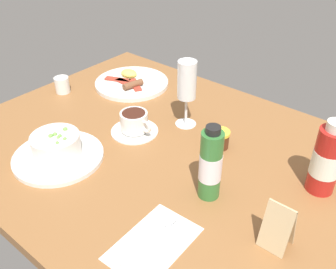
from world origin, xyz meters
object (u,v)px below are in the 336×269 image
object	(u,v)px
cutlery_setting	(155,241)
sauce_bottle_green	(211,165)
sauce_bottle_red	(327,160)
jam_jar	(219,139)
creamer_jug	(62,85)
breakfast_plate	(131,83)
coffee_cup	(134,124)
porridge_bowl	(57,149)
menu_card	(279,225)
wine_glass	(187,83)

from	to	relation	value
cutlery_setting	sauce_bottle_green	distance (cm)	19.83
cutlery_setting	sauce_bottle_red	distance (cm)	41.26
jam_jar	sauce_bottle_red	bearing A→B (deg)	1.96
creamer_jug	breakfast_plate	xyz separation A→B (cm)	(13.87, 18.44, -1.80)
coffee_cup	sauce_bottle_green	distance (cm)	32.07
coffee_cup	sauce_bottle_green	size ratio (longest dim) A/B	0.73
porridge_bowl	breakfast_plate	size ratio (longest dim) A/B	0.91
breakfast_plate	jam_jar	bearing A→B (deg)	-14.32
sauce_bottle_red	breakfast_plate	distance (cm)	71.48
sauce_bottle_red	breakfast_plate	bearing A→B (deg)	171.77
coffee_cup	sauce_bottle_green	world-z (taller)	sauce_bottle_green
coffee_cup	sauce_bottle_red	bearing A→B (deg)	11.83
cutlery_setting	jam_jar	world-z (taller)	jam_jar
jam_jar	coffee_cup	bearing A→B (deg)	-157.07
sauce_bottle_green	jam_jar	bearing A→B (deg)	116.51
breakfast_plate	sauce_bottle_green	bearing A→B (deg)	-28.46
breakfast_plate	menu_card	xyz separation A→B (cm)	(70.08, -31.41, 4.25)
creamer_jug	breakfast_plate	distance (cm)	23.15
porridge_bowl	menu_card	size ratio (longest dim) A/B	2.20
porridge_bowl	breakfast_plate	xyz separation A→B (cm)	(-15.11, 41.82, -2.12)
porridge_bowl	creamer_jug	distance (cm)	37.23
porridge_bowl	wine_glass	bearing A→B (deg)	66.55
coffee_cup	sauce_bottle_red	xyz separation A→B (cm)	(48.97, 10.26, 5.48)
coffee_cup	wine_glass	world-z (taller)	wine_glass
cutlery_setting	menu_card	distance (cm)	23.93
porridge_bowl	coffee_cup	distance (cm)	22.29
creamer_jug	menu_card	world-z (taller)	menu_card
porridge_bowl	jam_jar	distance (cm)	41.82
jam_jar	sauce_bottle_green	distance (cm)	20.01
jam_jar	menu_card	size ratio (longest dim) A/B	0.51
sauce_bottle_red	sauce_bottle_green	bearing A→B (deg)	-135.61
wine_glass	menu_card	bearing A→B (deg)	-30.25
sauce_bottle_red	coffee_cup	bearing A→B (deg)	-168.17
porridge_bowl	cutlery_setting	distance (cm)	37.20
sauce_bottle_green	sauce_bottle_red	world-z (taller)	sauce_bottle_green
creamer_jug	menu_card	bearing A→B (deg)	-8.78
porridge_bowl	jam_jar	xyz separation A→B (cm)	(28.37, 30.72, -0.57)
porridge_bowl	sauce_bottle_green	distance (cm)	39.70
coffee_cup	sauce_bottle_red	world-z (taller)	sauce_bottle_red
wine_glass	sauce_bottle_red	bearing A→B (deg)	-3.19
creamer_jug	jam_jar	xyz separation A→B (cm)	(57.34, 7.34, -0.25)
porridge_bowl	jam_jar	bearing A→B (deg)	47.28
creamer_jug	wine_glass	bearing A→B (deg)	13.54
porridge_bowl	breakfast_plate	world-z (taller)	porridge_bowl
cutlery_setting	sauce_bottle_green	world-z (taller)	sauce_bottle_green
wine_glass	jam_jar	distance (cm)	17.61
cutlery_setting	sauce_bottle_green	size ratio (longest dim) A/B	1.04
wine_glass	jam_jar	bearing A→B (deg)	-13.08
cutlery_setting	sauce_bottle_red	bearing A→B (deg)	62.91
sauce_bottle_green	menu_card	size ratio (longest dim) A/B	1.75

